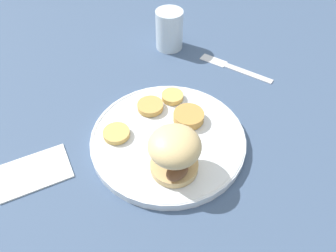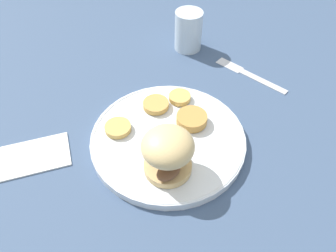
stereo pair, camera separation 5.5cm
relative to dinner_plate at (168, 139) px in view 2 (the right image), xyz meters
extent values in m
plane|color=#3D5170|center=(0.00, 0.00, -0.01)|extent=(4.00, 4.00, 0.00)
cylinder|color=white|center=(0.00, 0.00, 0.00)|extent=(0.27, 0.27, 0.02)
torus|color=white|center=(0.00, 0.00, 0.00)|extent=(0.27, 0.27, 0.01)
cylinder|color=tan|center=(0.04, 0.06, 0.01)|extent=(0.08, 0.08, 0.01)
ellipsoid|color=brown|center=(0.04, 0.05, 0.03)|extent=(0.04, 0.04, 0.02)
ellipsoid|color=brown|center=(0.04, 0.07, 0.03)|extent=(0.04, 0.05, 0.02)
ellipsoid|color=brown|center=(0.03, 0.04, 0.03)|extent=(0.03, 0.04, 0.01)
ellipsoid|color=brown|center=(0.05, 0.08, 0.03)|extent=(0.05, 0.03, 0.02)
ellipsoid|color=#E5C17F|center=(0.04, 0.06, 0.06)|extent=(0.08, 0.08, 0.05)
cylinder|color=tan|center=(-0.02, -0.07, 0.01)|extent=(0.05, 0.05, 0.01)
cylinder|color=tan|center=(0.07, -0.06, 0.01)|extent=(0.05, 0.05, 0.01)
cylinder|color=tan|center=(-0.07, -0.07, 0.01)|extent=(0.04, 0.04, 0.01)
cylinder|color=#BC8942|center=(-0.05, -0.01, 0.02)|extent=(0.06, 0.06, 0.02)
cube|color=silver|center=(-0.26, -0.03, -0.01)|extent=(0.04, 0.11, 0.00)
cube|color=silver|center=(-0.24, -0.12, -0.01)|extent=(0.04, 0.06, 0.00)
cylinder|color=silver|center=(-0.20, -0.22, 0.04)|extent=(0.06, 0.06, 0.09)
cube|color=white|center=(0.21, -0.09, -0.01)|extent=(0.13, 0.10, 0.01)
camera|label=1|loc=(0.24, 0.28, 0.44)|focal=35.00mm
camera|label=2|loc=(0.20, 0.31, 0.44)|focal=35.00mm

